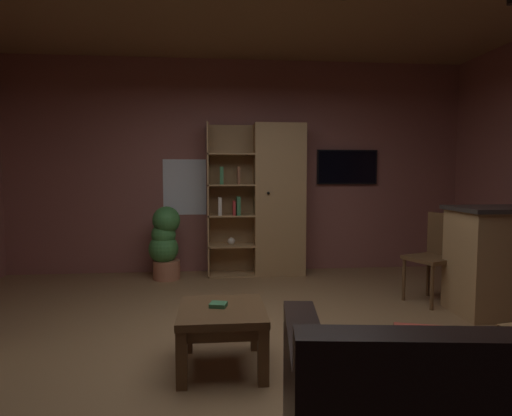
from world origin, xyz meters
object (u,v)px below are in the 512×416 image
(bookshelf_cabinet, at_px, (272,200))
(table_book_0, at_px, (218,305))
(dining_chair, at_px, (436,251))
(wall_mounted_tv, at_px, (347,167))
(coffee_table, at_px, (222,320))
(potted_floor_plant, at_px, (165,242))

(bookshelf_cabinet, height_order, table_book_0, bookshelf_cabinet)
(dining_chair, bearing_deg, wall_mounted_tv, 106.01)
(wall_mounted_tv, bearing_deg, coffee_table, -121.25)
(table_book_0, relative_size, wall_mounted_tv, 0.13)
(bookshelf_cabinet, bearing_deg, wall_mounted_tv, 11.13)
(bookshelf_cabinet, bearing_deg, potted_floor_plant, -173.59)
(coffee_table, xyz_separation_m, dining_chair, (2.23, 1.31, 0.20))
(table_book_0, height_order, potted_floor_plant, potted_floor_plant)
(coffee_table, height_order, dining_chair, dining_chair)
(dining_chair, bearing_deg, bookshelf_cabinet, 137.67)
(bookshelf_cabinet, distance_m, table_book_0, 2.83)
(bookshelf_cabinet, xyz_separation_m, dining_chair, (1.53, -1.40, -0.45))
(dining_chair, distance_m, potted_floor_plant, 3.17)
(bookshelf_cabinet, relative_size, wall_mounted_tv, 2.35)
(bookshelf_cabinet, relative_size, coffee_table, 3.15)
(coffee_table, bearing_deg, table_book_0, 130.19)
(table_book_0, relative_size, dining_chair, 0.12)
(potted_floor_plant, bearing_deg, coffee_table, -75.05)
(bookshelf_cabinet, distance_m, wall_mounted_tv, 1.18)
(dining_chair, xyz_separation_m, potted_floor_plant, (-2.92, 1.24, -0.06))
(potted_floor_plant, relative_size, wall_mounted_tv, 1.10)
(table_book_0, xyz_separation_m, dining_chair, (2.26, 1.28, 0.10))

